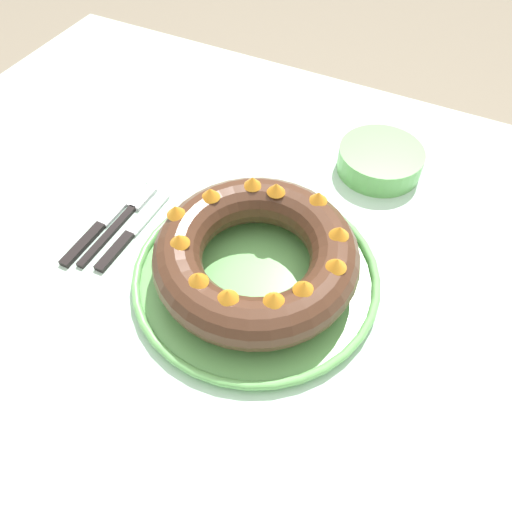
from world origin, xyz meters
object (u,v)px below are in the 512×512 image
(bundt_cake, at_px, (256,255))
(serving_dish, at_px, (256,275))
(side_bowl, at_px, (380,160))
(fork, at_px, (123,219))
(cake_knife, at_px, (129,235))
(serving_knife, at_px, (100,226))

(bundt_cake, bearing_deg, serving_dish, -100.05)
(serving_dish, distance_m, side_bowl, 0.32)
(fork, bearing_deg, side_bowl, 45.53)
(serving_dish, xyz_separation_m, side_bowl, (0.09, 0.31, 0.01))
(bundt_cake, relative_size, cake_knife, 1.61)
(cake_knife, bearing_deg, bundt_cake, 3.10)
(side_bowl, bearing_deg, fork, -137.63)
(bundt_cake, bearing_deg, side_bowl, 74.44)
(serving_dish, bearing_deg, fork, 178.00)
(serving_knife, relative_size, cake_knife, 1.15)
(bundt_cake, relative_size, serving_knife, 1.40)
(cake_knife, height_order, side_bowl, side_bowl)
(fork, distance_m, cake_knife, 0.04)
(cake_knife, bearing_deg, side_bowl, 46.16)
(serving_dish, relative_size, serving_knife, 1.75)
(serving_knife, distance_m, side_bowl, 0.48)
(serving_dish, xyz_separation_m, fork, (-0.24, 0.01, -0.01))
(serving_knife, bearing_deg, serving_dish, 0.85)
(serving_knife, bearing_deg, bundt_cake, 0.87)
(serving_knife, distance_m, cake_knife, 0.05)
(bundt_cake, distance_m, serving_knife, 0.27)
(bundt_cake, xyz_separation_m, serving_knife, (-0.26, -0.02, -0.05))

